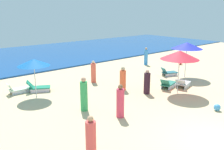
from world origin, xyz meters
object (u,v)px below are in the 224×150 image
(beachgoer_1, at_px, (147,83))
(beachgoer_6, at_px, (146,57))
(umbrella_4, at_px, (180,55))
(beachgoer_3, at_px, (93,72))
(umbrella_2, at_px, (187,46))
(lounge_chair_4_0, at_px, (183,83))
(lounge_chair_4_1, at_px, (168,84))
(beachgoer_4, at_px, (84,95))
(lounge_chair_2_0, at_px, (169,72))
(lounge_chair_0_1, at_px, (38,87))
(beach_ball_0, at_px, (217,107))
(lounge_chair_0_0, at_px, (19,89))
(beachgoer_2, at_px, (120,102))
(beach_ball_1, at_px, (180,62))
(beachgoer_5, at_px, (91,139))
(umbrella_0, at_px, (34,62))
(beachgoer_0, at_px, (123,79))

(beachgoer_1, relative_size, beachgoer_6, 0.92)
(umbrella_4, xyz_separation_m, beachgoer_3, (-2.51, 5.24, -1.65))
(umbrella_2, height_order, lounge_chair_4_0, umbrella_2)
(lounge_chair_4_1, height_order, beachgoer_4, beachgoer_4)
(lounge_chair_2_0, bearing_deg, beachgoer_4, 120.93)
(lounge_chair_0_1, bearing_deg, beachgoer_1, -106.16)
(beachgoer_4, relative_size, beach_ball_0, 5.06)
(lounge_chair_0_0, distance_m, umbrella_4, 9.96)
(beachgoer_2, height_order, beach_ball_1, beachgoer_2)
(beachgoer_1, bearing_deg, beachgoer_3, -18.94)
(umbrella_4, bearing_deg, lounge_chair_0_0, 139.12)
(beach_ball_0, bearing_deg, umbrella_2, 47.24)
(beachgoer_1, distance_m, beachgoer_4, 4.40)
(lounge_chair_4_1, height_order, beach_ball_0, lounge_chair_4_1)
(lounge_chair_2_0, bearing_deg, umbrella_2, -128.16)
(beachgoer_3, bearing_deg, beachgoer_5, -163.80)
(beachgoer_5, height_order, beach_ball_0, beachgoer_5)
(lounge_chair_2_0, xyz_separation_m, umbrella_4, (-2.99, -2.88, 2.11))
(umbrella_0, bearing_deg, umbrella_2, -16.70)
(umbrella_4, height_order, beach_ball_0, umbrella_4)
(umbrella_0, height_order, lounge_chair_0_1, umbrella_0)
(beachgoer_3, height_order, beachgoer_4, beachgoer_4)
(lounge_chair_4_0, height_order, lounge_chair_4_1, lounge_chair_4_1)
(beachgoer_2, relative_size, beach_ball_0, 4.68)
(lounge_chair_0_0, relative_size, beachgoer_2, 0.91)
(beachgoer_4, xyz_separation_m, beachgoer_5, (-2.22, -3.65, -0.08))
(lounge_chair_0_1, bearing_deg, beach_ball_1, -67.14)
(beachgoer_0, height_order, beachgoer_4, beachgoer_4)
(umbrella_2, height_order, lounge_chair_2_0, umbrella_2)
(lounge_chair_2_0, bearing_deg, umbrella_4, 155.90)
(beachgoer_5, height_order, beachgoer_6, beachgoer_6)
(lounge_chair_0_1, bearing_deg, beachgoer_6, -57.68)
(umbrella_0, distance_m, lounge_chair_4_1, 8.50)
(lounge_chair_0_0, xyz_separation_m, beach_ball_0, (6.53, -9.33, -0.08))
(umbrella_4, bearing_deg, umbrella_2, 26.95)
(beachgoer_2, distance_m, beachgoer_6, 11.96)
(beachgoer_5, relative_size, beach_ball_1, 3.99)
(lounge_chair_0_0, distance_m, lounge_chair_0_1, 1.12)
(beachgoer_5, distance_m, beach_ball_1, 16.76)
(lounge_chair_2_0, height_order, beachgoer_0, beachgoer_0)
(umbrella_0, height_order, beach_ball_1, umbrella_0)
(beachgoer_1, xyz_separation_m, beach_ball_1, (8.69, 3.50, -0.48))
(beachgoer_3, bearing_deg, beach_ball_1, -40.11)
(beachgoer_3, bearing_deg, lounge_chair_0_1, 134.21)
(lounge_chair_0_1, xyz_separation_m, beach_ball_0, (5.54, -8.82, -0.10))
(umbrella_2, xyz_separation_m, beach_ball_0, (-4.42, -4.78, -2.24))
(beachgoer_1, height_order, beachgoer_5, beachgoer_5)
(lounge_chair_2_0, bearing_deg, beachgoer_0, 114.68)
(lounge_chair_2_0, xyz_separation_m, beachgoer_6, (1.65, 3.83, 0.50))
(umbrella_4, xyz_separation_m, lounge_chair_4_1, (0.40, 1.00, -2.10))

